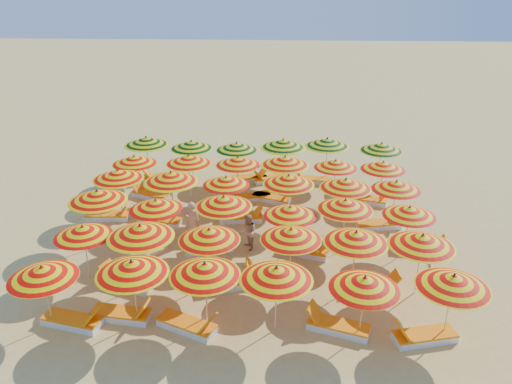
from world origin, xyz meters
The scene contains 63 objects.
ground centered at (0.00, 0.00, 0.00)m, with size 120.00×120.00×0.00m, color #D3B45D.
umbrella_0 centered at (-5.43, -5.58, 1.76)m, with size 2.11×2.11×2.00m.
umbrella_1 centered at (-3.04, -5.36, 1.87)m, with size 2.63×2.63×2.12m.
umbrella_2 centered at (-1.06, -5.29, 1.84)m, with size 2.52×2.52×2.09m.
umbrella_3 centered at (0.88, -5.43, 1.86)m, with size 2.07×2.07×2.12m.
umbrella_4 centered at (3.19, -5.59, 1.76)m, with size 2.17×2.17×2.00m.
umbrella_5 centered at (5.48, -5.47, 1.82)m, with size 2.58×2.58×2.07m.
umbrella_6 centered at (-5.27, -3.12, 1.71)m, with size 2.28×2.28×1.94m.
umbrella_7 centered at (-3.32, -3.43, 1.94)m, with size 2.08×2.08×2.20m.
umbrella_8 centered at (-1.23, -3.28, 1.81)m, with size 2.35×2.35×2.05m.
umbrella_9 centered at (1.28, -3.12, 1.80)m, with size 2.05×2.05×2.05m.
umbrella_10 centered at (3.24, -3.29, 1.85)m, with size 2.61×2.61×2.10m.
umbrella_11 centered at (5.18, -3.41, 1.87)m, with size 2.12×2.12×2.12m.
umbrella_12 centered at (-5.54, -0.93, 1.94)m, with size 2.37×2.37×2.20m.
umbrella_13 centered at (-3.43, -1.11, 1.73)m, with size 2.28×2.28×1.97m.
umbrella_14 centered at (-1.04, -1.04, 1.88)m, with size 2.49×2.49×2.13m.
umbrella_15 centered at (1.27, -1.29, 1.70)m, with size 1.96×1.96×1.93m.
umbrella_16 centered at (3.17, -0.94, 1.83)m, with size 2.25×2.25×2.08m.
umbrella_17 centered at (5.35, -1.06, 1.69)m, with size 2.31×2.31×1.92m.
umbrella_18 centered at (-5.51, 1.28, 1.88)m, with size 2.42×2.42×2.13m.
umbrella_19 centered at (-3.31, 0.90, 1.96)m, with size 2.72×2.72×2.23m.
umbrella_20 centered at (-1.21, 1.23, 1.72)m, with size 2.01×2.01×1.96m.
umbrella_21 centered at (1.22, 1.09, 1.88)m, with size 2.42×2.42×2.13m.
umbrella_22 centered at (3.38, 0.90, 1.85)m, with size 2.15×2.15×2.10m.
umbrella_23 centered at (5.33, 1.09, 1.74)m, with size 2.29×2.29×1.98m.
umbrella_24 centered at (-5.39, 3.17, 1.80)m, with size 2.26×2.26×2.05m.
umbrella_25 centered at (-3.05, 3.25, 1.84)m, with size 2.51×2.51×2.09m.
umbrella_26 centered at (-0.93, 3.27, 1.80)m, with size 2.16×2.16×2.05m.
umbrella_27 centered at (1.08, 3.06, 1.93)m, with size 2.55×2.55×2.19m.
umbrella_28 centered at (3.23, 3.39, 1.71)m, with size 2.44×2.44×1.94m.
umbrella_29 centered at (5.20, 3.21, 1.75)m, with size 1.92×1.92×1.98m.
umbrella_30 centered at (-5.42, 5.32, 1.95)m, with size 2.53×2.53×2.21m.
umbrella_31 centered at (-3.29, 5.25, 1.83)m, with size 2.47×2.47×2.08m.
umbrella_32 centered at (-1.17, 5.28, 1.78)m, with size 1.96×1.96×2.02m.
umbrella_33 centered at (0.98, 5.23, 1.97)m, with size 2.61×2.61×2.24m.
umbrella_34 centered at (3.03, 5.60, 1.95)m, with size 2.58×2.58×2.22m.
umbrella_35 centered at (5.50, 5.38, 1.84)m, with size 2.59×2.59×2.09m.
lounger_0 centered at (-4.84, -5.54, 0.15)m, with size 1.82×0.95×0.69m.
lounger_1 centered at (-3.54, -5.17, 0.15)m, with size 1.79×0.78×0.69m.
lounger_2 centered at (-1.56, -5.54, 0.15)m, with size 1.82×1.24×0.69m.
lounger_3 centered at (2.59, -5.35, 0.15)m, with size 1.83×1.08×0.69m.
lounger_4 centered at (4.89, -5.65, 0.15)m, with size 1.82×0.99×0.69m.
lounger_5 centered at (-3.92, -3.54, 0.15)m, with size 1.83×1.13×0.69m.
lounger_6 centered at (-0.63, -3.43, 0.15)m, with size 1.83×1.13×0.69m.
lounger_7 centered at (0.69, -2.87, 0.15)m, with size 1.77×0.71×0.69m.
lounger_8 centered at (3.84, -3.43, 0.15)m, with size 1.77×0.72×0.69m.
lounger_9 centered at (-1.54, -1.24, 0.15)m, with size 1.82×1.02×0.69m.
lounger_10 centered at (1.87, -1.27, 0.15)m, with size 1.83×1.08×0.69m.
lounger_11 centered at (5.95, -0.88, 0.15)m, with size 1.80×0.83×0.69m.
lounger_12 centered at (-6.01, 1.07, 0.15)m, with size 1.77×0.70×0.69m.
lounger_13 centered at (-3.81, 0.76, 0.15)m, with size 1.81×0.90×0.69m.
lounger_14 centered at (-0.61, 1.20, 0.15)m, with size 1.78×0.75×0.69m.
lounger_15 centered at (4.83, 0.92, 0.15)m, with size 1.81×0.90×0.69m.
lounger_16 centered at (-4.89, 3.25, 0.15)m, with size 1.82×1.21×0.69m.
lounger_17 centered at (-0.42, 3.20, 0.15)m, with size 1.82×1.19×0.69m.
lounger_18 centered at (0.58, 3.13, 0.15)m, with size 1.82×1.19×0.69m.
lounger_19 centered at (4.70, 3.20, 0.15)m, with size 1.82×1.02×0.69m.
lounger_20 centered at (-4.91, 5.36, 0.15)m, with size 1.82×1.17×0.69m.
lounger_21 centered at (-0.57, 5.44, 0.15)m, with size 1.82×1.02×0.69m.
lounger_22 centered at (0.39, 5.43, 0.15)m, with size 1.82×1.26×0.69m.
lounger_23 centered at (2.43, 5.36, 0.15)m, with size 1.79×0.78×0.69m.
beachgoer_a centered at (-2.30, -0.48, 0.79)m, with size 0.58×0.38×1.58m, color tan.
beachgoer_b centered at (-0.20, -1.00, 0.68)m, with size 0.66×0.51×1.35m, color tan.
Camera 1 is at (0.97, -16.66, 9.18)m, focal length 35.00 mm.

